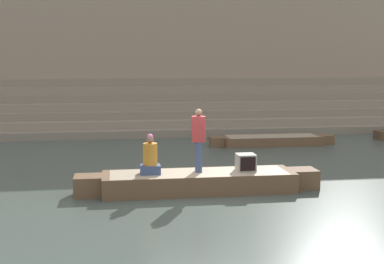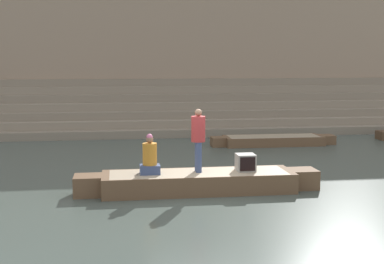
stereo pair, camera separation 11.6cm
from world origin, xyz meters
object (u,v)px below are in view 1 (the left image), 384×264
at_px(tv_set, 246,162).
at_px(moored_boat_shore, 272,140).
at_px(mooring_post, 198,153).
at_px(person_standing, 199,136).
at_px(person_rowing, 150,158).
at_px(rowboat_main, 199,181).

xyz_separation_m(tv_set, moored_boat_shore, (2.90, 7.17, -0.54)).
distance_m(moored_boat_shore, mooring_post, 6.32).
bearing_deg(moored_boat_shore, mooring_post, -122.41).
bearing_deg(person_standing, person_rowing, -168.43).
bearing_deg(tv_set, person_rowing, 173.19).
xyz_separation_m(person_rowing, tv_set, (2.53, 0.03, -0.18)).
height_order(person_rowing, moored_boat_shore, person_rowing).
height_order(moored_boat_shore, mooring_post, mooring_post).
relative_size(person_rowing, moored_boat_shore, 0.20).
bearing_deg(moored_boat_shore, tv_set, -107.09).
distance_m(rowboat_main, moored_boat_shore, 8.31).
height_order(rowboat_main, person_rowing, person_rowing).
distance_m(tv_set, mooring_post, 2.35).
height_order(rowboat_main, mooring_post, mooring_post).
distance_m(person_standing, mooring_post, 2.28).
xyz_separation_m(rowboat_main, person_standing, (0.01, 0.08, 1.19)).
xyz_separation_m(rowboat_main, person_rowing, (-1.26, -0.01, 0.65)).
height_order(person_rowing, tv_set, person_rowing).
height_order(tv_set, mooring_post, mooring_post).
height_order(person_standing, mooring_post, person_standing).
distance_m(rowboat_main, tv_set, 1.35).
bearing_deg(rowboat_main, person_rowing, 179.44).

